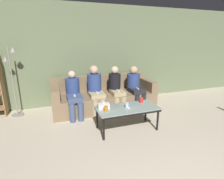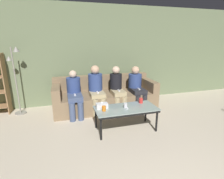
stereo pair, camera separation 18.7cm
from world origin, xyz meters
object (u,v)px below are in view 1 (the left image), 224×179
Objects in this scene: tissue_box at (103,106)px; seated_person_left_end at (74,93)px; cup_near_right at (106,109)px; seated_person_mid_right at (116,87)px; coffee_table at (127,110)px; cup_far_center at (127,105)px; standing_lamp at (13,75)px; seated_person_mid_left at (95,88)px; seated_person_right_end at (135,86)px; game_remote at (127,107)px; cup_near_left at (141,100)px; couch at (104,97)px.

seated_person_left_end reaches higher than tissue_box.
seated_person_mid_right is (0.60, 1.09, 0.07)m from cup_near_right.
cup_far_center is (-0.01, 0.00, 0.09)m from coffee_table.
cup_far_center is at bearing -49.51° from seated_person_left_end.
coffee_table is at bearing -11.25° from cup_far_center.
seated_person_mid_left is (1.77, -0.37, -0.36)m from standing_lamp.
cup_far_center is 2.61m from standing_lamp.
seated_person_right_end reaches higher than coffee_table.
seated_person_left_end is 0.92× the size of seated_person_mid_left.
cup_far_center reaches higher than game_remote.
cup_near_right is at bearing -40.95° from standing_lamp.
cup_far_center is 0.08× the size of seated_person_mid_left.
coffee_table is 0.43m from cup_near_left.
game_remote is 0.10× the size of standing_lamp.
seated_person_mid_left reaches higher than cup_near_left.
cup_near_right is 0.09× the size of seated_person_left_end.
tissue_box is 2.20m from standing_lamp.
tissue_box is at bearing -122.63° from seated_person_mid_right.
cup_near_right is at bearing -176.11° from game_remote.
couch is at bearing 165.18° from seated_person_right_end.
seated_person_mid_left reaches higher than seated_person_left_end.
seated_person_mid_right reaches higher than coffee_table.
cup_far_center is 1.27m from seated_person_right_end.
standing_lamp reaches higher than cup_far_center.
standing_lamp is (-2.53, 1.28, 0.46)m from cup_near_left.
couch is at bearing 94.13° from cup_far_center.
game_remote is 1.14m from seated_person_mid_left.
seated_person_mid_right is at bearing 61.07° from cup_near_right.
game_remote is (-0.39, -0.17, -0.04)m from cup_near_left.
standing_lamp is (-1.70, 1.47, 0.46)m from cup_near_right.
cup_near_left reaches higher than game_remote.
game_remote is at bearing -71.22° from seated_person_mid_left.
game_remote is 0.15× the size of seated_person_left_end.
couch is at bearing 73.47° from tissue_box.
coffee_table is 1.16× the size of seated_person_left_end.
game_remote is (0.45, -0.11, -0.04)m from tissue_box.
seated_person_mid_right is (-0.23, 0.89, 0.06)m from cup_near_left.
seated_person_mid_left is at bearing 4.66° from seated_person_left_end.
seated_person_left_end is at bearing -162.92° from couch.
seated_person_left_end is (-0.45, 1.06, 0.04)m from cup_near_right.
seated_person_left_end is 0.97× the size of seated_person_right_end.
seated_person_left_end is 1.57m from seated_person_right_end.
seated_person_mid_left reaches higher than cup_near_right.
cup_near_right is at bearing -135.80° from seated_person_right_end.
game_remote is 1.07m from seated_person_mid_right.
seated_person_mid_right is at bearing -179.28° from seated_person_right_end.
standing_lamp is 1.53× the size of seated_person_left_end.
cup_near_left is 0.84m from tissue_box.
game_remote is 0.13× the size of seated_person_mid_left.
couch is 0.44m from seated_person_mid_right.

